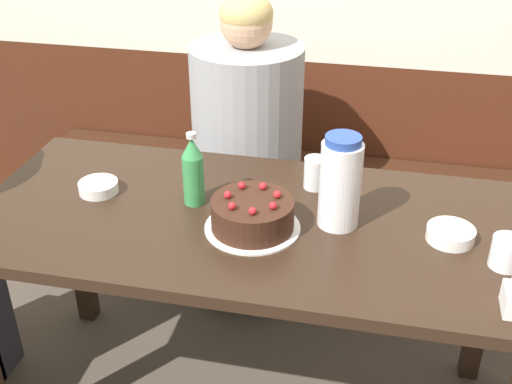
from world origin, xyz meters
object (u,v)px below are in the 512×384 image
at_px(bench_seat, 293,217).
at_px(soju_bottle, 193,170).
at_px(person_grey_tee, 247,158).
at_px(water_pitcher, 340,182).
at_px(bowl_soup_white, 450,234).
at_px(birthday_cake, 252,215).
at_px(glass_water_tall, 315,173).
at_px(bowl_rice_small, 98,187).
at_px(glass_tumbler_short, 507,252).

distance_m(bench_seat, soju_bottle, 1.02).
height_order(soju_bottle, person_grey_tee, person_grey_tee).
xyz_separation_m(water_pitcher, bowl_soup_white, (0.29, -0.02, -0.11)).
bearing_deg(birthday_cake, person_grey_tee, 104.11).
height_order(soju_bottle, glass_water_tall, soju_bottle).
distance_m(bowl_rice_small, glass_water_tall, 0.63).
height_order(bench_seat, water_pitcher, water_pitcher).
xyz_separation_m(birthday_cake, person_grey_tee, (-0.17, 0.67, -0.18)).
bearing_deg(bowl_rice_small, bench_seat, 59.98).
xyz_separation_m(bench_seat, birthday_cake, (0.02, -0.89, 0.56)).
distance_m(birthday_cake, soju_bottle, 0.22).
height_order(bowl_soup_white, person_grey_tee, person_grey_tee).
height_order(birthday_cake, water_pitcher, water_pitcher).
distance_m(bowl_rice_small, person_grey_tee, 0.67).
relative_size(bench_seat, person_grey_tee, 1.79).
bearing_deg(bowl_rice_small, soju_bottle, 0.48).
xyz_separation_m(water_pitcher, soju_bottle, (-0.41, 0.02, -0.02)).
bearing_deg(bowl_soup_white, bowl_rice_small, 177.69).
height_order(soju_bottle, bowl_rice_small, soju_bottle).
bearing_deg(bench_seat, glass_tumbler_short, -54.48).
height_order(bench_seat, bowl_soup_white, bowl_soup_white).
relative_size(soju_bottle, glass_water_tall, 2.28).
relative_size(water_pitcher, person_grey_tee, 0.21).
distance_m(water_pitcher, soju_bottle, 0.41).
xyz_separation_m(bowl_soup_white, glass_tumbler_short, (0.12, -0.09, 0.02)).
bearing_deg(bench_seat, glass_water_tall, -76.35).
relative_size(bowl_rice_small, glass_water_tall, 1.21).
height_order(water_pitcher, bowl_rice_small, water_pitcher).
xyz_separation_m(water_pitcher, glass_water_tall, (-0.09, 0.18, -0.08)).
bearing_deg(bowl_soup_white, soju_bottle, 176.54).
bearing_deg(birthday_cake, glass_tumbler_short, -2.82).
relative_size(bench_seat, bowl_soup_white, 17.35).
relative_size(birthday_cake, water_pitcher, 0.99).
distance_m(bench_seat, person_grey_tee, 0.46).
bearing_deg(soju_bottle, glass_tumbler_short, -8.89).
xyz_separation_m(bench_seat, bowl_soup_white, (0.53, -0.83, 0.53)).
xyz_separation_m(soju_bottle, bowl_soup_white, (0.70, -0.04, -0.08)).
height_order(birthday_cake, glass_tumbler_short, birthday_cake).
xyz_separation_m(glass_tumbler_short, person_grey_tee, (-0.80, 0.70, -0.18)).
bearing_deg(glass_tumbler_short, bowl_soup_white, 145.03).
height_order(water_pitcher, glass_tumbler_short, water_pitcher).
bearing_deg(glass_tumbler_short, person_grey_tee, 138.76).
relative_size(birthday_cake, person_grey_tee, 0.21).
height_order(bowl_soup_white, bowl_rice_small, bowl_soup_white).
distance_m(soju_bottle, glass_tumbler_short, 0.83).
relative_size(birthday_cake, glass_water_tall, 2.70).
relative_size(soju_bottle, person_grey_tee, 0.18).
bearing_deg(person_grey_tee, soju_bottle, -2.06).
distance_m(bowl_soup_white, person_grey_tee, 0.93).
bearing_deg(water_pitcher, glass_water_tall, 115.33).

